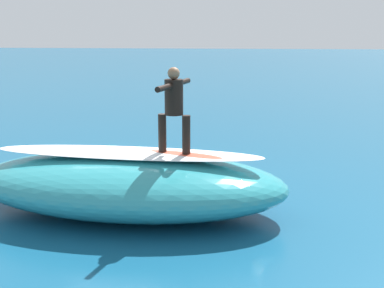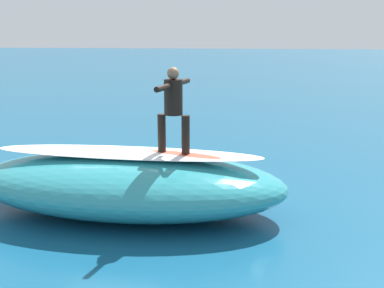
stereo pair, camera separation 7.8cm
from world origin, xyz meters
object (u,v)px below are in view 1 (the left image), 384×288
surfboard_riding (174,155)px  surfer_paddling (200,162)px  surfer_riding (174,104)px  surfboard_paddling (205,169)px

surfboard_riding → surfer_paddling: bearing=-80.0°
surfer_riding → surfboard_paddling: bearing=-82.2°
surfer_paddling → surfboard_riding: bearing=-81.6°
surfer_paddling → surfboard_paddling: bearing=0.0°
surfboard_riding → surfboard_paddling: surfboard_riding is taller
surfboard_riding → surfboard_paddling: 3.41m
surfboard_riding → surfboard_paddling: size_ratio=1.02×
surfer_riding → surfboard_riding: bearing=0.0°
surfboard_riding → surfboard_paddling: bearing=-82.2°
surfboard_riding → surfboard_paddling: (-0.40, -3.18, -1.17)m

